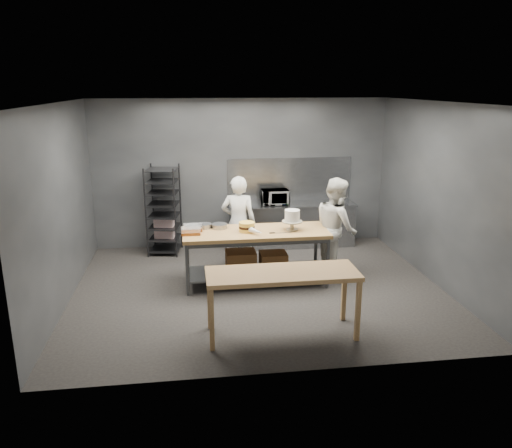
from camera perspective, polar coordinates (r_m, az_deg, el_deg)
The scene contains 16 objects.
ground at distance 8.32m, azimuth 0.31°, elevation -7.40°, with size 6.00×6.00×0.00m, color black.
back_wall at distance 10.28m, azimuth -1.64°, elevation 5.82°, with size 6.00×0.04×3.00m, color #4C4F54.
work_table at distance 8.38m, azimuth -0.09°, elevation -3.04°, with size 2.40×0.90×0.92m.
near_counter at distance 6.59m, azimuth 3.03°, elevation -6.17°, with size 2.00×0.70×0.90m.
back_counter at distance 10.36m, azimuth 4.10°, elevation -0.09°, with size 2.60×0.60×0.90m.
splashback_panel at distance 10.44m, azimuth 3.86°, elevation 5.11°, with size 2.60×0.02×0.90m, color slate.
speed_rack at distance 9.98m, azimuth -10.50°, elevation 1.48°, with size 0.70×0.74×1.75m.
chef_behind at distance 9.01m, azimuth -2.00°, elevation 0.18°, with size 0.62×0.41×1.71m, color white.
chef_right at distance 8.73m, azimuth 9.13°, elevation -0.41°, with size 0.85×0.66×1.75m, color silver.
microwave at distance 10.15m, azimuth 2.19°, elevation 3.09°, with size 0.54×0.37×0.30m, color black.
frosted_cake_stand at distance 8.26m, azimuth 4.16°, elevation 0.76°, with size 0.34×0.34×0.35m.
layer_cake at distance 8.20m, azimuth -1.06°, elevation -0.33°, with size 0.26×0.26×0.16m.
cake_pans at distance 8.42m, azimuth -5.77°, elevation -0.29°, with size 0.70×0.32×0.07m.
piping_bag at distance 8.04m, azimuth -0.12°, elevation -0.81°, with size 0.12×0.12×0.38m, color silver.
offset_spatula at distance 8.14m, azimuth 2.46°, elevation -1.02°, with size 0.36×0.02×0.02m.
pastry_clamshells at distance 8.21m, azimuth -7.33°, elevation -0.61°, with size 0.35×0.41×0.11m.
Camera 1 is at (-1.07, -7.57, 3.26)m, focal length 35.00 mm.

